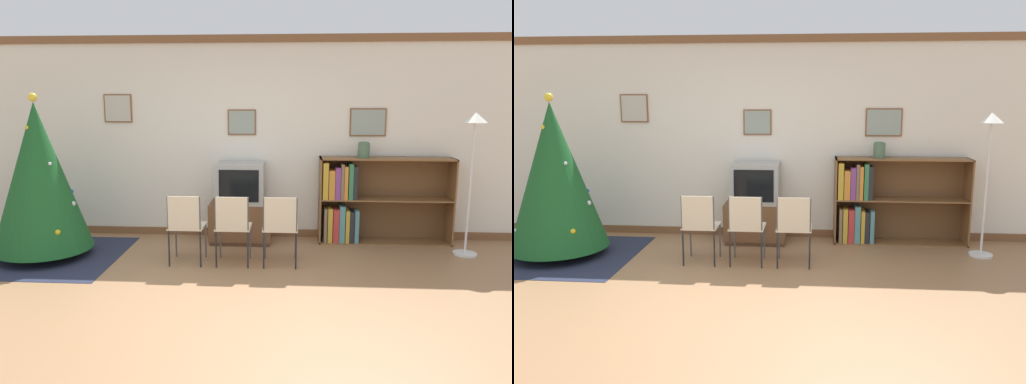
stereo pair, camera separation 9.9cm
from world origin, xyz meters
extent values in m
plane|color=#936B47|center=(0.00, 0.00, 0.00)|extent=(24.00, 24.00, 0.00)
cube|color=silver|center=(0.00, 2.58, 1.35)|extent=(8.74, 0.08, 2.70)
cube|color=brown|center=(0.00, 2.53, 2.65)|extent=(8.74, 0.03, 0.10)
cube|color=brown|center=(0.00, 2.53, 0.05)|extent=(8.74, 0.03, 0.10)
cube|color=brown|center=(-1.64, 2.53, 1.75)|extent=(0.38, 0.02, 0.38)
cube|color=#BCB7A8|center=(-1.64, 2.52, 1.75)|extent=(0.35, 0.01, 0.34)
cube|color=brown|center=(0.04, 2.53, 1.57)|extent=(0.38, 0.02, 0.34)
cube|color=gray|center=(0.04, 2.52, 1.57)|extent=(0.34, 0.01, 0.30)
cube|color=brown|center=(1.71, 2.53, 1.58)|extent=(0.48, 0.02, 0.37)
cube|color=gray|center=(1.71, 2.52, 1.58)|extent=(0.44, 0.01, 0.33)
cube|color=#23283D|center=(-2.26, 1.45, 0.00)|extent=(1.82, 1.71, 0.01)
cylinder|color=maroon|center=(-2.26, 1.45, 0.06)|extent=(0.36, 0.36, 0.10)
cone|color=#195123|center=(-2.26, 1.45, 0.98)|extent=(1.15, 1.15, 1.74)
sphere|color=yellow|center=(-2.26, 1.45, 1.90)|extent=(0.10, 0.10, 0.10)
sphere|color=silver|center=(-1.88, 1.46, 0.66)|extent=(0.06, 0.06, 0.06)
sphere|color=silver|center=(-2.61, 1.13, 0.39)|extent=(0.04, 0.04, 0.04)
sphere|color=gold|center=(-2.31, 1.37, 1.56)|extent=(0.05, 0.05, 0.05)
sphere|color=silver|center=(-2.07, 1.34, 1.15)|extent=(0.04, 0.04, 0.04)
sphere|color=silver|center=(-2.68, 1.55, 0.52)|extent=(0.04, 0.04, 0.04)
sphere|color=gold|center=(-1.93, 1.12, 0.40)|extent=(0.06, 0.06, 0.06)
sphere|color=#1E4CB2|center=(-1.95, 1.61, 0.78)|extent=(0.05, 0.05, 0.05)
cube|color=#4C311E|center=(0.05, 2.25, 0.03)|extent=(0.77, 0.51, 0.05)
cube|color=brown|center=(0.05, 2.25, 0.29)|extent=(0.80, 0.53, 0.48)
cube|color=#9E9E99|center=(0.05, 2.25, 0.80)|extent=(0.62, 0.51, 0.53)
cube|color=black|center=(0.05, 1.99, 0.80)|extent=(0.51, 0.01, 0.41)
cube|color=beige|center=(-0.49, 1.36, 0.43)|extent=(0.40, 0.40, 0.02)
cube|color=beige|center=(-0.49, 1.17, 0.63)|extent=(0.35, 0.02, 0.38)
cylinder|color=#4C4C51|center=(-0.67, 1.54, 0.21)|extent=(0.02, 0.02, 0.42)
cylinder|color=#4C4C51|center=(-0.31, 1.54, 0.21)|extent=(0.02, 0.02, 0.42)
cylinder|color=#4C4C51|center=(-0.67, 1.18, 0.21)|extent=(0.02, 0.02, 0.42)
cylinder|color=#4C4C51|center=(-0.31, 1.18, 0.21)|extent=(0.02, 0.02, 0.42)
cylinder|color=#4C4C51|center=(-0.67, 1.18, 0.41)|extent=(0.02, 0.02, 0.82)
cylinder|color=#4C4C51|center=(-0.31, 1.18, 0.41)|extent=(0.02, 0.02, 0.82)
cube|color=beige|center=(0.05, 1.36, 0.43)|extent=(0.40, 0.40, 0.02)
cube|color=beige|center=(0.05, 1.17, 0.63)|extent=(0.35, 0.02, 0.38)
cylinder|color=#4C4C51|center=(-0.13, 1.54, 0.21)|extent=(0.02, 0.02, 0.42)
cylinder|color=#4C4C51|center=(0.23, 1.54, 0.21)|extent=(0.02, 0.02, 0.42)
cylinder|color=#4C4C51|center=(-0.13, 1.18, 0.21)|extent=(0.02, 0.02, 0.42)
cylinder|color=#4C4C51|center=(0.23, 1.18, 0.21)|extent=(0.02, 0.02, 0.42)
cylinder|color=#4C4C51|center=(-0.13, 1.18, 0.41)|extent=(0.02, 0.02, 0.82)
cylinder|color=#4C4C51|center=(0.23, 1.18, 0.41)|extent=(0.02, 0.02, 0.82)
cube|color=beige|center=(0.59, 1.36, 0.43)|extent=(0.40, 0.40, 0.02)
cube|color=beige|center=(0.59, 1.17, 0.63)|extent=(0.35, 0.02, 0.38)
cylinder|color=#4C4C51|center=(0.41, 1.54, 0.21)|extent=(0.02, 0.02, 0.42)
cylinder|color=#4C4C51|center=(0.77, 1.54, 0.21)|extent=(0.02, 0.02, 0.42)
cylinder|color=#4C4C51|center=(0.41, 1.18, 0.21)|extent=(0.02, 0.02, 0.42)
cylinder|color=#4C4C51|center=(0.77, 1.18, 0.21)|extent=(0.02, 0.02, 0.42)
cylinder|color=#4C4C51|center=(0.41, 1.18, 0.41)|extent=(0.02, 0.02, 0.82)
cylinder|color=#4C4C51|center=(0.77, 1.18, 0.41)|extent=(0.02, 0.02, 0.82)
cube|color=brown|center=(1.09, 2.34, 0.56)|extent=(0.02, 0.36, 1.13)
cube|color=brown|center=(2.79, 2.34, 0.56)|extent=(0.02, 0.36, 1.13)
cube|color=brown|center=(1.94, 2.34, 1.12)|extent=(1.72, 0.36, 0.02)
cube|color=brown|center=(1.94, 2.34, 0.01)|extent=(1.72, 0.36, 0.02)
cube|color=brown|center=(1.94, 2.34, 0.59)|extent=(1.68, 0.36, 0.02)
cube|color=brown|center=(1.94, 2.52, 0.56)|extent=(1.72, 0.01, 1.13)
cube|color=#756047|center=(1.17, 2.28, 0.24)|extent=(0.04, 0.23, 0.45)
cube|color=gold|center=(1.23, 2.30, 0.24)|extent=(0.06, 0.26, 0.45)
cube|color=#B73333|center=(1.30, 2.28, 0.24)|extent=(0.08, 0.23, 0.44)
cube|color=teal|center=(1.38, 2.31, 0.26)|extent=(0.07, 0.28, 0.49)
cube|color=gold|center=(1.45, 2.28, 0.23)|extent=(0.05, 0.23, 0.43)
cube|color=#232328|center=(1.51, 2.31, 0.22)|extent=(0.06, 0.29, 0.41)
cube|color=teal|center=(1.57, 2.28, 0.23)|extent=(0.05, 0.22, 0.43)
cube|color=gold|center=(1.15, 2.30, 0.83)|extent=(0.07, 0.26, 0.47)
cube|color=orange|center=(1.23, 2.29, 0.78)|extent=(0.08, 0.25, 0.38)
cube|color=#7A3D7F|center=(1.31, 2.30, 0.80)|extent=(0.07, 0.26, 0.41)
cube|color=#756047|center=(1.37, 2.28, 0.83)|extent=(0.04, 0.22, 0.46)
cube|color=orange|center=(1.42, 2.29, 0.81)|extent=(0.05, 0.24, 0.43)
cube|color=#337547|center=(1.48, 2.31, 0.83)|extent=(0.06, 0.29, 0.46)
cube|color=#232328|center=(1.53, 2.30, 0.81)|extent=(0.05, 0.26, 0.43)
cylinder|color=#47664C|center=(1.64, 2.34, 1.22)|extent=(0.15, 0.15, 0.19)
torus|color=#47664C|center=(1.64, 2.34, 1.32)|extent=(0.13, 0.13, 0.03)
cylinder|color=silver|center=(2.84, 1.85, 0.01)|extent=(0.28, 0.28, 0.03)
cylinder|color=silver|center=(2.84, 1.85, 0.82)|extent=(0.03, 0.03, 1.58)
cone|color=white|center=(2.84, 1.85, 1.67)|extent=(0.28, 0.28, 0.12)
camera|label=1|loc=(0.67, -4.17, 1.90)|focal=35.00mm
camera|label=2|loc=(0.77, -4.16, 1.90)|focal=35.00mm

